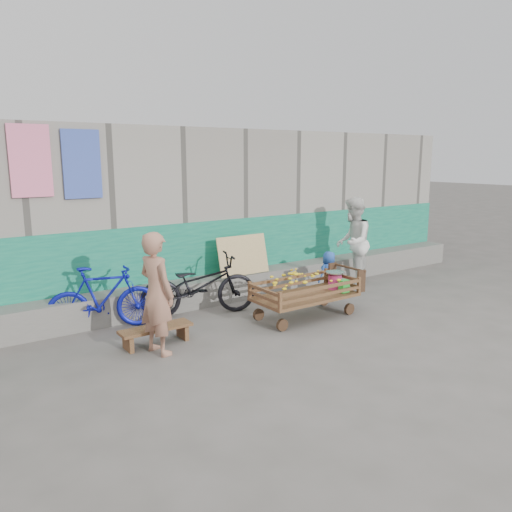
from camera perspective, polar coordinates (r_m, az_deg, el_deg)
ground at (r=7.15m, az=6.47°, el=-9.33°), size 80.00×80.00×0.00m
building_wall at (r=10.14m, az=-8.67°, el=5.26°), size 12.00×3.50×3.00m
banana_cart at (r=7.86m, az=5.49°, el=-3.41°), size 1.80×0.82×0.77m
bench at (r=6.97m, az=-11.36°, el=-8.45°), size 0.99×0.30×0.25m
vendor_man at (r=6.49m, az=-11.28°, el=-4.22°), size 0.50×0.65×1.59m
woman at (r=9.90m, az=10.99°, el=1.57°), size 1.08×1.05×1.75m
child at (r=9.19m, az=8.30°, el=-2.01°), size 0.41×0.27×0.83m
bicycle_dark at (r=8.02m, az=-6.52°, el=-3.36°), size 1.97×1.14×0.98m
bicycle_blue at (r=7.65m, az=-17.06°, el=-4.61°), size 1.65×0.89×0.96m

